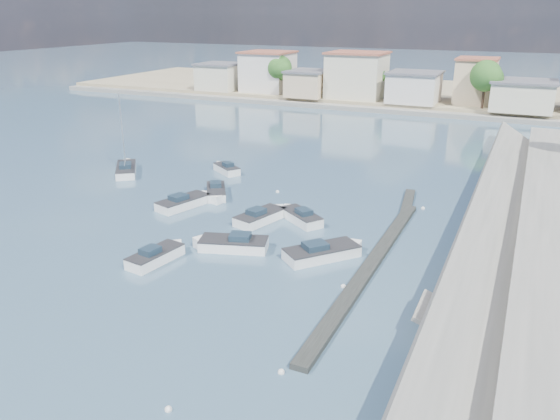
% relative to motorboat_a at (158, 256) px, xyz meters
% --- Properties ---
extents(ground, '(400.00, 400.00, 0.00)m').
position_rel_motorboat_a_xyz_m(ground, '(7.16, 35.37, -0.38)').
color(ground, '#335367').
rests_on(ground, ground).
extents(seawall_walkway, '(5.00, 90.00, 1.80)m').
position_rel_motorboat_a_xyz_m(seawall_walkway, '(25.66, 8.37, 0.52)').
color(seawall_walkway, slate).
rests_on(seawall_walkway, ground).
extents(breakwater, '(2.00, 31.02, 0.35)m').
position_rel_motorboat_a_xyz_m(breakwater, '(14.07, 8.06, -0.21)').
color(breakwater, black).
rests_on(breakwater, ground).
extents(far_shore_land, '(160.00, 40.00, 1.40)m').
position_rel_motorboat_a_xyz_m(far_shore_land, '(7.16, 87.37, 0.32)').
color(far_shore_land, gray).
rests_on(far_shore_land, ground).
extents(far_shore_quay, '(160.00, 2.50, 0.80)m').
position_rel_motorboat_a_xyz_m(far_shore_quay, '(7.16, 66.37, 0.02)').
color(far_shore_quay, slate).
rests_on(far_shore_quay, ground).
extents(far_town, '(113.01, 12.80, 8.35)m').
position_rel_motorboat_a_xyz_m(far_town, '(17.88, 72.29, 4.56)').
color(far_town, beige).
rests_on(far_town, far_shore_land).
extents(shore_trees, '(74.56, 38.32, 7.92)m').
position_rel_motorboat_a_xyz_m(shore_trees, '(15.51, 63.49, 5.84)').
color(shore_trees, '#38281E').
rests_on(shore_trees, ground).
extents(motorboat_a, '(2.35, 4.94, 1.48)m').
position_rel_motorboat_a_xyz_m(motorboat_a, '(0.00, 0.00, 0.00)').
color(motorboat_a, white).
rests_on(motorboat_a, ground).
extents(motorboat_b, '(3.19, 5.43, 1.48)m').
position_rel_motorboat_a_xyz_m(motorboat_b, '(3.27, 10.22, -0.00)').
color(motorboat_b, white).
rests_on(motorboat_b, ground).
extents(motorboat_c, '(4.60, 3.96, 1.48)m').
position_rel_motorboat_a_xyz_m(motorboat_c, '(6.16, 11.53, 0.00)').
color(motorboat_c, white).
rests_on(motorboat_c, ground).
extents(motorboat_d, '(5.76, 3.52, 1.48)m').
position_rel_motorboat_a_xyz_m(motorboat_d, '(3.68, 3.95, -0.00)').
color(motorboat_d, white).
rests_on(motorboat_d, ground).
extents(motorboat_e, '(3.37, 5.72, 1.48)m').
position_rel_motorboat_a_xyz_m(motorboat_e, '(-4.78, 10.63, -0.00)').
color(motorboat_e, white).
rests_on(motorboat_e, ground).
extents(motorboat_f, '(3.99, 3.38, 1.48)m').
position_rel_motorboat_a_xyz_m(motorboat_f, '(-7.03, 21.84, -0.00)').
color(motorboat_f, white).
rests_on(motorboat_f, ground).
extents(motorboat_g, '(3.91, 4.77, 1.48)m').
position_rel_motorboat_a_xyz_m(motorboat_g, '(-3.64, 14.11, 0.00)').
color(motorboat_g, white).
rests_on(motorboat_g, ground).
extents(motorboat_h, '(5.21, 5.56, 1.48)m').
position_rel_motorboat_a_xyz_m(motorboat_h, '(10.69, 5.59, -0.00)').
color(motorboat_h, white).
rests_on(motorboat_h, ground).
extents(sailboat, '(5.20, 5.92, 9.00)m').
position_rel_motorboat_a_xyz_m(sailboat, '(-17.02, 17.15, 0.04)').
color(sailboat, white).
rests_on(sailboat, ground).
extents(mooring_buoys, '(18.55, 35.33, 0.35)m').
position_rel_motorboat_a_xyz_m(mooring_buoys, '(12.07, 6.69, -0.33)').
color(mooring_buoys, white).
rests_on(mooring_buoys, ground).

